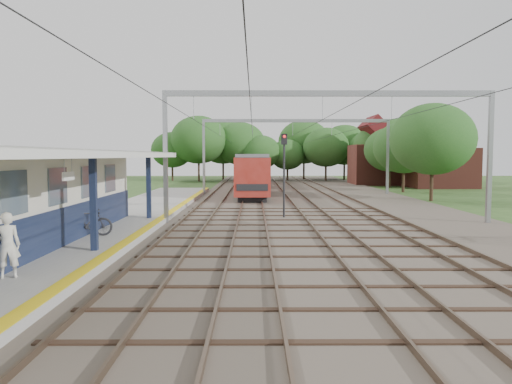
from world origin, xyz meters
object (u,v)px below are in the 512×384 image
object	(u,v)px
train	(253,170)
signal_post	(284,163)
bicycle	(88,222)
person	(7,245)

from	to	relation	value
train	signal_post	world-z (taller)	signal_post
bicycle	train	size ratio (longest dim) A/B	0.06
train	bicycle	bearing A→B (deg)	-101.07
person	bicycle	xyz separation A→B (m)	(-0.17, 6.94, -0.31)
person	signal_post	distance (m)	17.47
person	train	bearing A→B (deg)	-119.89
person	signal_post	world-z (taller)	signal_post
signal_post	train	bearing A→B (deg)	102.36
bicycle	person	bearing A→B (deg)	166.38
signal_post	person	bearing A→B (deg)	-110.36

